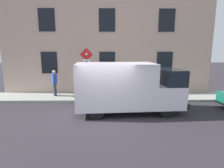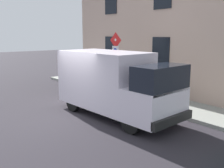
# 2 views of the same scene
# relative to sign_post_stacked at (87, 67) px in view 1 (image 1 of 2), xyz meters

# --- Properties ---
(ground_plane) EXTENTS (80.00, 80.00, 0.00)m
(ground_plane) POSITION_rel_sign_post_stacked_xyz_m (-2.98, -1.21, -2.17)
(ground_plane) COLOR #2A272D
(sidewalk_slab) EXTENTS (2.16, 16.74, 0.14)m
(sidewalk_slab) POSITION_rel_sign_post_stacked_xyz_m (0.87, -1.21, -2.10)
(sidewalk_slab) COLOR gray
(sidewalk_slab) RESTS_ON ground_plane
(building_facade) EXTENTS (0.75, 14.74, 7.12)m
(building_facade) POSITION_rel_sign_post_stacked_xyz_m (2.30, -1.21, 1.39)
(building_facade) COLOR #C4A694
(building_facade) RESTS_ON ground_plane
(sign_post_stacked) EXTENTS (0.16, 0.56, 3.01)m
(sign_post_stacked) POSITION_rel_sign_post_stacked_xyz_m (0.00, 0.00, 0.00)
(sign_post_stacked) COLOR #474C47
(sign_post_stacked) RESTS_ON sidewalk_slab
(delivery_van) EXTENTS (2.33, 5.44, 2.50)m
(delivery_van) POSITION_rel_sign_post_stacked_xyz_m (-1.92, -2.24, -0.84)
(delivery_van) COLOR white
(delivery_van) RESTS_ON ground_plane
(bicycle_purple) EXTENTS (0.46, 1.72, 0.89)m
(bicycle_purple) POSITION_rel_sign_post_stacked_xyz_m (1.40, -2.47, -1.66)
(bicycle_purple) COLOR black
(bicycle_purple) RESTS_ON sidewalk_slab
(bicycle_orange) EXTENTS (0.51, 1.72, 0.89)m
(bicycle_orange) POSITION_rel_sign_post_stacked_xyz_m (1.40, -1.56, -1.66)
(bicycle_orange) COLOR black
(bicycle_orange) RESTS_ON sidewalk_slab
(bicycle_blue) EXTENTS (0.46, 1.72, 0.89)m
(bicycle_blue) POSITION_rel_sign_post_stacked_xyz_m (1.40, -0.66, -1.66)
(bicycle_blue) COLOR black
(bicycle_blue) RESTS_ON sidewalk_slab
(pedestrian) EXTENTS (0.48, 0.43, 1.72)m
(pedestrian) POSITION_rel_sign_post_stacked_xyz_m (0.96, 2.26, -1.10)
(pedestrian) COLOR #262B47
(pedestrian) RESTS_ON sidewalk_slab
(litter_bin) EXTENTS (0.44, 0.44, 0.90)m
(litter_bin) POSITION_rel_sign_post_stacked_xyz_m (0.14, -1.96, -1.58)
(litter_bin) COLOR #2D5133
(litter_bin) RESTS_ON sidewalk_slab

